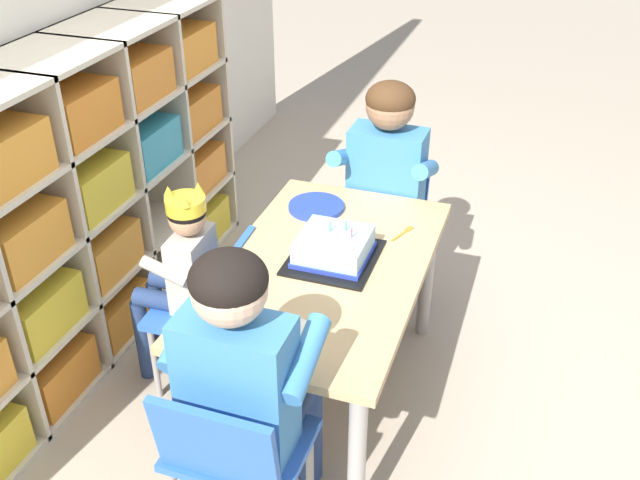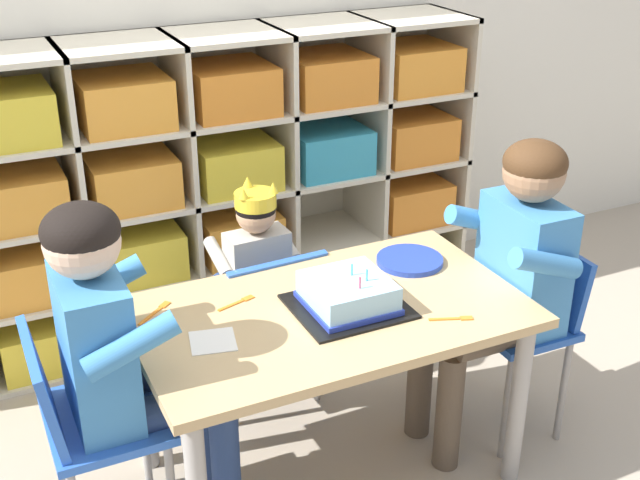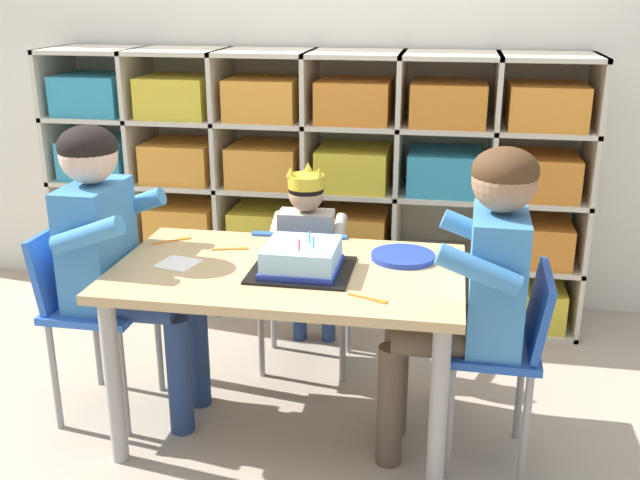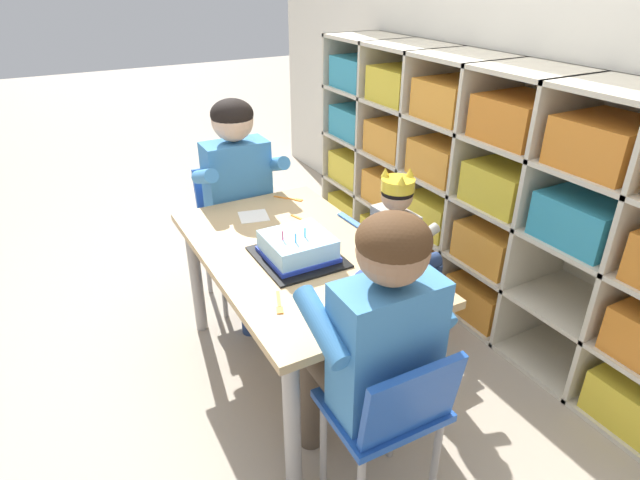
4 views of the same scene
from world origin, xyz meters
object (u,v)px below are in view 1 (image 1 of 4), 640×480
classroom_chair_guest_side (387,218)px  paper_plate_stack (316,207)px  adult_helper_seated (246,368)px  fork_beside_plate_stack (258,294)px  activity_table (323,285)px  fork_by_napkin (404,233)px  birthday_cake_on_tray (334,249)px  classroom_chair_blue (211,301)px  child_with_crown (181,264)px  fork_at_table_front_edge (211,335)px  guest_at_table_side (382,182)px  classroom_chair_adult_side (233,454)px

classroom_chair_guest_side → paper_plate_stack: bearing=-119.4°
adult_helper_seated → fork_beside_plate_stack: bearing=-70.8°
adult_helper_seated → paper_plate_stack: (0.96, 0.14, -0.04)m
activity_table → fork_by_napkin: fork_by_napkin is taller
paper_plate_stack → fork_beside_plate_stack: 0.59m
classroom_chair_guest_side → fork_by_napkin: bearing=-67.9°
birthday_cake_on_tray → paper_plate_stack: 0.36m
classroom_chair_blue → fork_beside_plate_stack: 0.41m
child_with_crown → fork_at_table_front_edge: child_with_crown is taller
child_with_crown → birthday_cake_on_tray: 0.57m
classroom_chair_guest_side → guest_at_table_side: bearing=-90.0°
activity_table → adult_helper_seated: bearing=178.6°
classroom_chair_blue → fork_at_table_front_edge: bearing=25.5°
classroom_chair_blue → fork_at_table_front_edge: 0.54m
classroom_chair_guest_side → birthday_cake_on_tray: 0.69m
classroom_chair_adult_side → guest_at_table_side: (1.31, -0.06, 0.20)m
child_with_crown → birthday_cake_on_tray: bearing=96.5°
birthday_cake_on_tray → classroom_chair_blue: bearing=100.6°
classroom_chair_adult_side → guest_at_table_side: guest_at_table_side is taller
classroom_chair_adult_side → birthday_cake_on_tray: size_ratio=2.13×
fork_at_table_front_edge → fork_by_napkin: bearing=111.8°
adult_helper_seated → birthday_cake_on_tray: bearing=-92.7°
guest_at_table_side → fork_by_napkin: bearing=-61.2°
activity_table → classroom_chair_adult_side: classroom_chair_adult_side is taller
adult_helper_seated → fork_by_napkin: (0.89, -0.22, -0.04)m
classroom_chair_blue → child_with_crown: bearing=-90.2°
paper_plate_stack → fork_beside_plate_stack: size_ratio=1.70×
activity_table → classroom_chair_adult_side: (-0.72, 0.02, -0.08)m
fork_by_napkin → child_with_crown: bearing=-45.0°
activity_table → classroom_chair_blue: classroom_chair_blue is taller
fork_beside_plate_stack → classroom_chair_guest_side: bearing=150.9°
paper_plate_stack → fork_by_napkin: 0.37m
adult_helper_seated → activity_table: bearing=-91.1°
classroom_chair_guest_side → paper_plate_stack: size_ratio=3.07×
activity_table → fork_at_table_front_edge: size_ratio=9.44×
activity_table → classroom_chair_blue: bearing=94.4°
classroom_chair_adult_side → activity_table: bearing=-90.9°
adult_helper_seated → fork_at_table_front_edge: size_ratio=8.69×
activity_table → classroom_chair_blue: 0.45m
classroom_chair_blue → fork_at_table_front_edge: (-0.43, -0.23, 0.23)m
classroom_chair_adult_side → classroom_chair_guest_side: bearing=-92.3°
fork_beside_plate_stack → fork_at_table_front_edge: size_ratio=1.05×
fork_at_table_front_edge → guest_at_table_side: bearing=127.1°
classroom_chair_guest_side → classroom_chair_adult_side: bearing=-91.6°
fork_at_table_front_edge → child_with_crown: bearing=178.2°
guest_at_table_side → fork_beside_plate_stack: (-0.82, 0.19, -0.03)m
fork_at_table_front_edge → paper_plate_stack: bearing=137.0°
guest_at_table_side → birthday_cake_on_tray: bearing=-91.9°
adult_helper_seated → fork_at_table_front_edge: 0.23m
classroom_chair_adult_side → fork_by_napkin: (1.01, -0.22, 0.17)m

